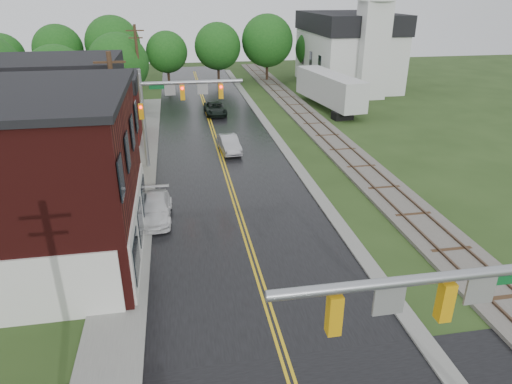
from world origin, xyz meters
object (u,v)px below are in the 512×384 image
object	(u,v)px
traffic_signal_near	(470,316)
suv_dark	(215,109)
utility_pole_b	(117,125)
pickup_white	(156,209)
church	(351,42)
sedan_silver	(229,144)
semi_trailer	(330,88)
traffic_signal_far	(172,100)
tree_left_e	(120,65)
tree_left_c	(59,79)
utility_pole_c	(139,68)

from	to	relation	value
traffic_signal_near	suv_dark	xyz separation A→B (m)	(-2.67, 39.81, -4.34)
utility_pole_b	pickup_white	distance (m)	5.80
church	suv_dark	xyz separation A→B (m)	(-19.20, -11.93, -5.21)
sedan_silver	semi_trailer	bearing A→B (deg)	39.98
traffic_signal_near	utility_pole_b	xyz separation A→B (m)	(-10.27, 20.00, -0.25)
pickup_white	church	bearing A→B (deg)	56.27
traffic_signal_far	traffic_signal_near	bearing A→B (deg)	-74.48
semi_trailer	tree_left_e	bearing A→B (deg)	170.38
tree_left_c	suv_dark	bearing A→B (deg)	7.43
utility_pole_b	sedan_silver	world-z (taller)	utility_pole_b
utility_pole_b	pickup_white	world-z (taller)	utility_pole_b
utility_pole_b	suv_dark	xyz separation A→B (m)	(7.60, 19.81, -4.09)
church	semi_trailer	xyz separation A→B (m)	(-6.57, -11.61, -3.55)
sedan_silver	traffic_signal_near	bearing A→B (deg)	-89.34
church	utility_pole_c	world-z (taller)	church
semi_trailer	pickup_white	bearing A→B (deg)	-127.54
traffic_signal_near	pickup_white	size ratio (longest dim) A/B	1.69
sedan_silver	pickup_white	bearing A→B (deg)	-121.55
tree_left_e	semi_trailer	xyz separation A→B (m)	(22.28, -3.78, -2.52)
church	suv_dark	world-z (taller)	church
church	traffic_signal_far	size ratio (longest dim) A/B	2.72
tree_left_e	sedan_silver	size ratio (longest dim) A/B	2.04
utility_pole_c	tree_left_e	distance (m)	2.79
sedan_silver	utility_pole_c	bearing A→B (deg)	112.86
utility_pole_b	suv_dark	bearing A→B (deg)	69.01
church	tree_left_e	world-z (taller)	church
traffic_signal_near	semi_trailer	distance (m)	41.42
suv_dark	sedan_silver	world-z (taller)	sedan_silver
traffic_signal_far	tree_left_c	size ratio (longest dim) A/B	0.96
tree_left_c	pickup_white	distance (m)	23.64
tree_left_c	suv_dark	distance (m)	15.27
utility_pole_b	tree_left_e	xyz separation A→B (m)	(-2.05, 23.90, 0.09)
sedan_silver	tree_left_e	bearing A→B (deg)	115.66
suv_dark	pickup_white	world-z (taller)	pickup_white
utility_pole_b	tree_left_e	distance (m)	23.99
suv_dark	utility_pole_c	bearing A→B (deg)	161.77
semi_trailer	suv_dark	bearing A→B (deg)	-178.58
traffic_signal_near	utility_pole_c	distance (m)	43.24
church	utility_pole_c	xyz separation A→B (m)	(-26.80, -9.74, -1.11)
tree_left_c	suv_dark	xyz separation A→B (m)	(14.65, 1.91, -3.88)
tree_left_c	sedan_silver	distance (m)	18.34
traffic_signal_near	tree_left_e	world-z (taller)	tree_left_e
traffic_signal_far	tree_left_c	world-z (taller)	tree_left_c
traffic_signal_far	sedan_silver	distance (m)	6.58
utility_pole_b	semi_trailer	size ratio (longest dim) A/B	0.72
church	pickup_white	world-z (taller)	church
traffic_signal_far	tree_left_c	xyz separation A→B (m)	(-10.38, 12.90, -0.46)
church	utility_pole_c	bearing A→B (deg)	-160.03
sedan_silver	pickup_white	xyz separation A→B (m)	(-5.60, -11.15, -0.03)
traffic_signal_far	sedan_silver	size ratio (longest dim) A/B	1.83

